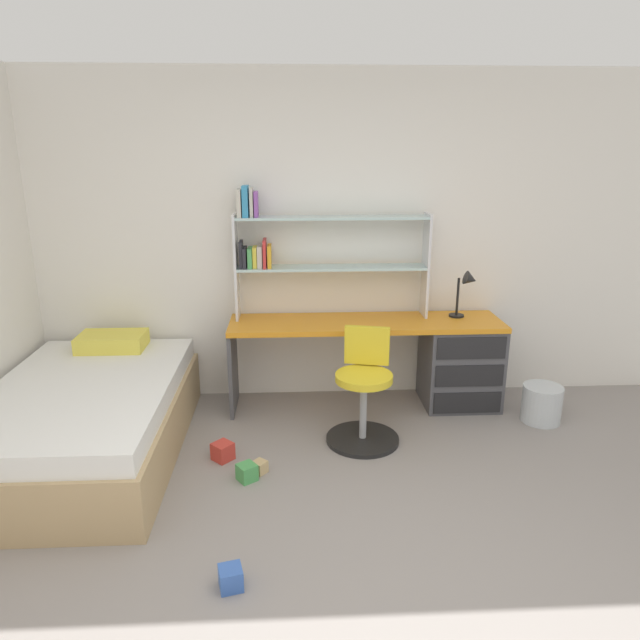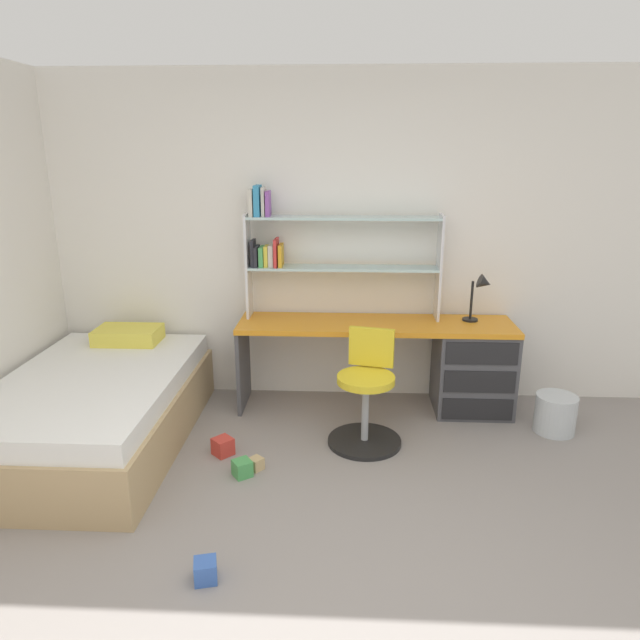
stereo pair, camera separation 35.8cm
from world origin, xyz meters
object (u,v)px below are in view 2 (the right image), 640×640
object	(u,v)px
bed_platform	(95,409)
waste_bin	(555,414)
toy_block_green_3	(242,468)
toy_block_natural_1	(256,464)
swivel_chair	(366,400)
toy_block_blue_2	(205,571)
desk	(447,362)
toy_block_red_0	(223,446)
desk_lamp	(481,290)
bookshelf_hutch	(316,245)

from	to	relation	value
bed_platform	waste_bin	bearing A→B (deg)	5.79
toy_block_green_3	toy_block_natural_1	bearing A→B (deg)	47.20
swivel_chair	bed_platform	bearing A→B (deg)	-176.55
toy_block_natural_1	toy_block_blue_2	bearing A→B (deg)	-94.91
desk	toy_block_red_0	xyz separation A→B (m)	(-1.63, -0.81, -0.34)
bed_platform	toy_block_blue_2	distance (m)	1.71
swivel_chair	toy_block_natural_1	xyz separation A→B (m)	(-0.72, -0.41, -0.28)
swivel_chair	toy_block_red_0	xyz separation A→B (m)	(-0.98, -0.23, -0.26)
desk_lamp	toy_block_natural_1	xyz separation A→B (m)	(-1.60, -1.04, -0.93)
desk_lamp	bed_platform	bearing A→B (deg)	-165.03
swivel_chair	toy_block_green_3	size ratio (longest dim) A/B	7.48
desk	bed_platform	size ratio (longest dim) A/B	1.11
bookshelf_hutch	toy_block_natural_1	distance (m)	1.72
bookshelf_hutch	waste_bin	world-z (taller)	bookshelf_hutch
swivel_chair	toy_block_green_3	xyz separation A→B (m)	(-0.80, -0.50, -0.27)
desk_lamp	toy_block_red_0	size ratio (longest dim) A/B	3.21
desk	bookshelf_hutch	size ratio (longest dim) A/B	1.41
desk	toy_block_red_0	size ratio (longest dim) A/B	17.88
swivel_chair	toy_block_green_3	bearing A→B (deg)	-148.10
toy_block_green_3	toy_block_red_0	bearing A→B (deg)	124.58
swivel_chair	toy_block_natural_1	world-z (taller)	swivel_chair
desk	swivel_chair	distance (m)	0.87
toy_block_red_0	toy_block_green_3	xyz separation A→B (m)	(0.18, -0.26, -0.01)
toy_block_red_0	toy_block_natural_1	world-z (taller)	toy_block_red_0
toy_block_blue_2	swivel_chair	bearing A→B (deg)	60.46
swivel_chair	toy_block_green_3	distance (m)	0.97
swivel_chair	bed_platform	world-z (taller)	swivel_chair
waste_bin	toy_block_green_3	bearing A→B (deg)	-161.95
bookshelf_hutch	toy_block_red_0	distance (m)	1.66
bookshelf_hutch	bed_platform	xyz separation A→B (m)	(-1.51, -0.83, -1.03)
bookshelf_hutch	swivel_chair	bearing A→B (deg)	-61.72
toy_block_blue_2	bookshelf_hutch	bearing A→B (deg)	78.92
bookshelf_hutch	toy_block_blue_2	xyz separation A→B (m)	(-0.42, -2.14, -1.24)
waste_bin	toy_block_green_3	xyz separation A→B (m)	(-2.19, -0.71, -0.09)
bed_platform	waste_bin	distance (m)	3.31
desk	toy_block_blue_2	world-z (taller)	desk
toy_block_blue_2	toy_block_green_3	bearing A→B (deg)	89.34
desk_lamp	swivel_chair	xyz separation A→B (m)	(-0.88, -0.63, -0.65)
toy_block_blue_2	desk_lamp	bearing A→B (deg)	50.54
bookshelf_hutch	desk_lamp	xyz separation A→B (m)	(1.27, -0.09, -0.32)
desk_lamp	toy_block_blue_2	xyz separation A→B (m)	(-1.69, -2.05, -0.91)
bookshelf_hutch	bed_platform	size ratio (longest dim) A/B	0.78
toy_block_red_0	toy_block_blue_2	world-z (taller)	toy_block_red_0
desk	toy_block_red_0	world-z (taller)	desk
desk_lamp	toy_block_natural_1	bearing A→B (deg)	-146.98
waste_bin	toy_block_red_0	xyz separation A→B (m)	(-2.37, -0.45, -0.08)
bookshelf_hutch	toy_block_red_0	world-z (taller)	bookshelf_hutch
waste_bin	bed_platform	bearing A→B (deg)	-174.21
bookshelf_hutch	toy_block_red_0	xyz separation A→B (m)	(-0.59, -0.95, -1.23)
toy_block_red_0	toy_block_blue_2	distance (m)	1.20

